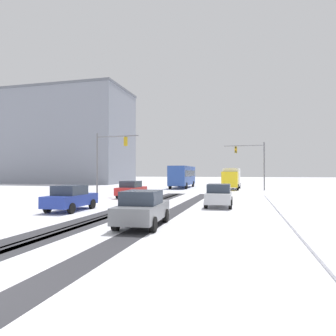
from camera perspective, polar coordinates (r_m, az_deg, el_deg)
name	(u,v)px	position (r m, az deg, el deg)	size (l,w,h in m)	color
wheel_track_left_lane	(119,209)	(20.37, -9.34, -7.70)	(1.01, 30.65, 0.01)	#38383D
wheel_track_right_lane	(128,209)	(20.10, -7.53, -7.79)	(0.71, 30.65, 0.01)	#38383D
wheel_track_center	(175,211)	(19.17, 1.31, -8.14)	(1.14, 30.65, 0.01)	#38383D
wheel_track_oncoming	(135,210)	(19.94, -6.29, -7.85)	(0.93, 30.65, 0.01)	#38383D
sidewalk_kerb_right	(324,218)	(17.75, 27.41, -8.46)	(4.00, 30.65, 0.12)	white
traffic_signal_far_right	(253,158)	(42.54, 15.80, 1.84)	(5.43, 0.38, 6.50)	slate
traffic_signal_near_left	(108,154)	(31.53, -11.32, 2.65)	(4.75, 0.48, 6.50)	slate
car_red_lead	(131,189)	(29.12, -6.97, -4.02)	(1.95, 4.16, 1.62)	red
car_silver_second	(219,195)	(21.71, 9.64, -5.11)	(1.91, 4.14, 1.62)	#B7BABF
car_blue_third	(71,198)	(20.20, -17.95, -5.41)	(1.86, 4.11, 1.62)	#233899
car_grey_fourth	(142,208)	(13.80, -4.86, -7.60)	(2.02, 4.19, 1.62)	slate
bus_oncoming	(183,175)	(47.63, 2.79, -1.35)	(2.89, 11.06, 3.38)	#284793
box_truck_delivery	(231,178)	(44.20, 11.92, -1.84)	(2.47, 7.46, 3.02)	yellow
office_building_far_left_block	(71,137)	(71.85, -17.86, 5.56)	(25.82, 15.18, 20.71)	gray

